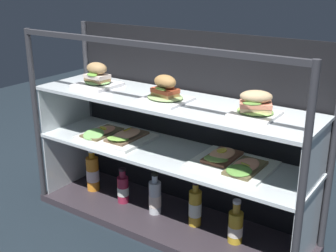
# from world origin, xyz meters

# --- Properties ---
(ground_plane) EXTENTS (6.00, 6.00, 0.02)m
(ground_plane) POSITION_xyz_m (0.00, 0.00, -0.01)
(ground_plane) COLOR black
(ground_plane) RESTS_ON ground
(case_base_deck) EXTENTS (1.41, 0.41, 0.04)m
(case_base_deck) POSITION_xyz_m (0.00, 0.00, 0.02)
(case_base_deck) COLOR #342C33
(case_base_deck) RESTS_ON ground
(case_frame) EXTENTS (1.41, 0.41, 0.93)m
(case_frame) POSITION_xyz_m (0.00, 0.13, 0.50)
(case_frame) COLOR #333338
(case_frame) RESTS_ON ground
(riser_lower_tier) EXTENTS (1.35, 0.35, 0.34)m
(riser_lower_tier) POSITION_xyz_m (0.00, 0.00, 0.21)
(riser_lower_tier) COLOR silver
(riser_lower_tier) RESTS_ON case_base_deck
(shelf_lower_glass) EXTENTS (1.36, 0.36, 0.02)m
(shelf_lower_glass) POSITION_xyz_m (0.00, 0.00, 0.38)
(shelf_lower_glass) COLOR silver
(shelf_lower_glass) RESTS_ON riser_lower_tier
(riser_upper_tier) EXTENTS (1.35, 0.35, 0.24)m
(riser_upper_tier) POSITION_xyz_m (0.00, 0.00, 0.51)
(riser_upper_tier) COLOR silver
(riser_upper_tier) RESTS_ON shelf_lower_glass
(shelf_upper_glass) EXTENTS (1.36, 0.36, 0.02)m
(shelf_upper_glass) POSITION_xyz_m (0.00, 0.00, 0.63)
(shelf_upper_glass) COLOR silver
(shelf_upper_glass) RESTS_ON riser_upper_tier
(plated_roll_sandwich_mid_right) EXTENTS (0.19, 0.19, 0.12)m
(plated_roll_sandwich_mid_right) POSITION_xyz_m (-0.42, -0.01, 0.68)
(plated_roll_sandwich_mid_right) COLOR white
(plated_roll_sandwich_mid_right) RESTS_ON shelf_upper_glass
(plated_roll_sandwich_near_right_corner) EXTENTS (0.20, 0.20, 0.12)m
(plated_roll_sandwich_near_right_corner) POSITION_xyz_m (0.01, -0.03, 0.68)
(plated_roll_sandwich_near_right_corner) COLOR white
(plated_roll_sandwich_near_right_corner) RESTS_ON shelf_upper_glass
(plated_roll_sandwich_mid_left) EXTENTS (0.17, 0.17, 0.10)m
(plated_roll_sandwich_mid_left) POSITION_xyz_m (0.42, 0.00, 0.68)
(plated_roll_sandwich_mid_left) COLOR white
(plated_roll_sandwich_mid_left) RESTS_ON shelf_upper_glass
(open_sandwich_tray_far_right) EXTENTS (0.34, 0.28, 0.06)m
(open_sandwich_tray_far_right) POSITION_xyz_m (-0.31, -0.02, 0.41)
(open_sandwich_tray_far_right) COLOR white
(open_sandwich_tray_far_right) RESTS_ON shelf_lower_glass
(open_sandwich_tray_left_of_center) EXTENTS (0.34, 0.28, 0.06)m
(open_sandwich_tray_left_of_center) POSITION_xyz_m (0.32, 0.02, 0.41)
(open_sandwich_tray_left_of_center) COLOR white
(open_sandwich_tray_left_of_center) RESTS_ON shelf_lower_glass
(juice_bottle_tucked_behind) EXTENTS (0.07, 0.07, 0.24)m
(juice_bottle_tucked_behind) POSITION_xyz_m (-0.51, 0.01, 0.14)
(juice_bottle_tucked_behind) COLOR orange
(juice_bottle_tucked_behind) RESTS_ON case_base_deck
(juice_bottle_back_left) EXTENTS (0.06, 0.06, 0.19)m
(juice_bottle_back_left) POSITION_xyz_m (-0.28, -0.01, 0.11)
(juice_bottle_back_left) COLOR #9D223F
(juice_bottle_back_left) RESTS_ON case_base_deck
(juice_bottle_front_middle) EXTENTS (0.06, 0.06, 0.22)m
(juice_bottle_front_middle) POSITION_xyz_m (-0.08, -0.00, 0.12)
(juice_bottle_front_middle) COLOR silver
(juice_bottle_front_middle) RESTS_ON case_base_deck
(juice_bottle_front_right_end) EXTENTS (0.06, 0.06, 0.23)m
(juice_bottle_front_right_end) POSITION_xyz_m (0.14, 0.02, 0.13)
(juice_bottle_front_right_end) COLOR gold
(juice_bottle_front_right_end) RESTS_ON case_base_deck
(juice_bottle_front_fourth) EXTENTS (0.07, 0.07, 0.21)m
(juice_bottle_front_fourth) POSITION_xyz_m (0.36, -0.00, 0.11)
(juice_bottle_front_fourth) COLOR gold
(juice_bottle_front_fourth) RESTS_ON case_base_deck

